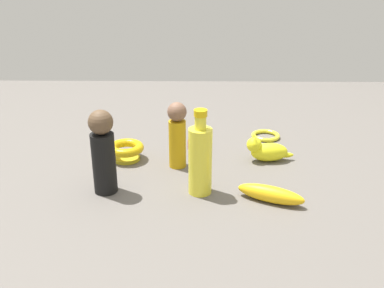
% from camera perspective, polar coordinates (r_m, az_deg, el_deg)
% --- Properties ---
extents(ground, '(2.00, 2.00, 0.00)m').
position_cam_1_polar(ground, '(1.31, -0.00, -3.21)').
color(ground, '#5B5651').
extents(bottle_tall, '(0.06, 0.06, 0.23)m').
position_cam_1_polar(bottle_tall, '(1.14, 1.06, -1.89)').
color(bottle_tall, yellow).
rests_on(bottle_tall, ground).
extents(person_figure_adult, '(0.06, 0.06, 0.23)m').
position_cam_1_polar(person_figure_adult, '(1.16, -11.33, -0.94)').
color(person_figure_adult, black).
rests_on(person_figure_adult, ground).
extents(bowl, '(0.11, 0.11, 0.05)m').
position_cam_1_polar(bowl, '(1.37, -8.45, -0.72)').
color(bowl, gold).
rests_on(bowl, ground).
extents(cat_figurine, '(0.15, 0.06, 0.08)m').
position_cam_1_polar(cat_figurine, '(1.36, 9.48, -0.79)').
color(cat_figurine, yellow).
rests_on(cat_figurine, ground).
extents(bangle, '(0.10, 0.10, 0.01)m').
position_cam_1_polar(bangle, '(1.55, 9.42, 1.07)').
color(bangle, yellow).
rests_on(bangle, ground).
extents(banana, '(0.17, 0.11, 0.04)m').
position_cam_1_polar(banana, '(1.15, 10.05, -6.35)').
color(banana, yellow).
rests_on(banana, ground).
extents(nail_polish_jar, '(0.04, 0.04, 0.04)m').
position_cam_1_polar(nail_polish_jar, '(1.44, 0.30, 0.22)').
color(nail_polish_jar, maroon).
rests_on(nail_polish_jar, ground).
extents(person_figure_child, '(0.06, 0.06, 0.20)m').
position_cam_1_polar(person_figure_child, '(1.28, -1.90, 1.32)').
color(person_figure_child, '#C09111').
rests_on(person_figure_child, ground).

